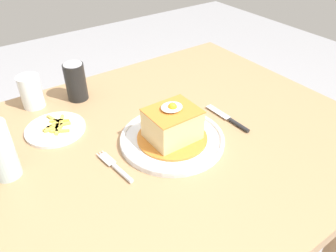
{
  "coord_description": "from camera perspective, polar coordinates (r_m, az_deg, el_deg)",
  "views": [
    {
      "loc": [
        -0.38,
        -0.6,
        1.31
      ],
      "look_at": [
        0.04,
        -0.01,
        0.78
      ],
      "focal_mm": 34.98,
      "sensor_mm": 36.0,
      "label": 1
    }
  ],
  "objects": [
    {
      "name": "soda_can",
      "position": [
        1.1,
        -15.79,
        7.43
      ],
      "size": [
        0.07,
        0.07,
        0.12
      ],
      "color": "black",
      "rests_on": "dining_table"
    },
    {
      "name": "drinking_glass",
      "position": [
        1.11,
        -22.67,
        5.22
      ],
      "size": [
        0.07,
        0.07,
        0.1
      ],
      "color": "#3F2314",
      "rests_on": "dining_table"
    },
    {
      "name": "main_plate",
      "position": [
        0.9,
        0.73,
        -2.21
      ],
      "size": [
        0.29,
        0.29,
        0.02
      ],
      "color": "white",
      "rests_on": "dining_table"
    },
    {
      "name": "fork",
      "position": [
        0.82,
        -8.77,
        -7.36
      ],
      "size": [
        0.03,
        0.14,
        0.01
      ],
      "color": "silver",
      "rests_on": "dining_table"
    },
    {
      "name": "dining_table",
      "position": [
        0.98,
        -2.19,
        -7.53
      ],
      "size": [
        1.21,
        0.92,
        0.74
      ],
      "color": "#A87F56",
      "rests_on": "ground_plane"
    },
    {
      "name": "sandwich_meal",
      "position": [
        0.87,
        0.75,
        0.1
      ],
      "size": [
        0.19,
        0.19,
        0.11
      ],
      "color": "orange",
      "rests_on": "main_plate"
    },
    {
      "name": "knife",
      "position": [
        0.99,
        11.24,
        0.81
      ],
      "size": [
        0.02,
        0.17,
        0.01
      ],
      "color": "#262628",
      "rests_on": "dining_table"
    },
    {
      "name": "side_plate_fries",
      "position": [
        1.0,
        -18.99,
        -0.44
      ],
      "size": [
        0.17,
        0.17,
        0.02
      ],
      "color": "white",
      "rests_on": "dining_table"
    }
  ]
}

